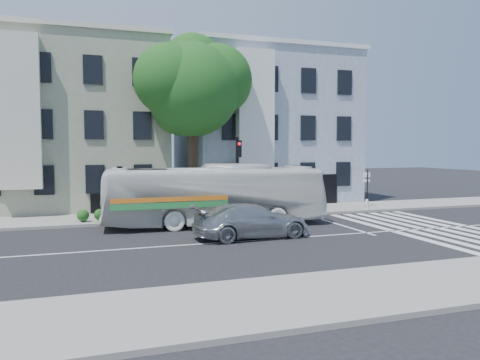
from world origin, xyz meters
name	(u,v)px	position (x,y,z in m)	size (l,w,h in m)	color
ground	(237,242)	(0.00, 0.00, 0.00)	(120.00, 120.00, 0.00)	black
sidewalk_far	(195,215)	(0.00, 8.00, 0.07)	(80.00, 4.00, 0.15)	gray
sidewalk_near	(330,295)	(0.00, -8.00, 0.07)	(80.00, 4.00, 0.15)	gray
building_left	(71,126)	(-7.00, 15.00, 5.50)	(12.00, 10.00, 11.00)	gray
building_right	(262,129)	(7.00, 15.00, 5.50)	(12.00, 10.00, 11.00)	gray
street_tree	(192,85)	(0.06, 8.74, 7.83)	(7.30, 5.90, 11.10)	#2D2116
bus	(215,195)	(0.20, 4.36, 1.61)	(11.53, 2.70, 3.21)	white
sedan	(252,221)	(0.90, 0.64, 0.78)	(5.35, 2.17, 1.55)	#AFB3B6
hedge	(163,212)	(-2.08, 6.80, 0.50)	(8.50, 0.84, 0.70)	#2E5C1D
traffic_signal	(238,166)	(2.00, 5.94, 3.01)	(0.48, 0.55, 4.67)	black
fire_hydrant	(367,204)	(10.73, 6.30, 0.49)	(0.38, 0.24, 0.66)	silver
far_sign_pole	(367,183)	(11.54, 7.52, 1.72)	(0.43, 0.24, 2.47)	black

